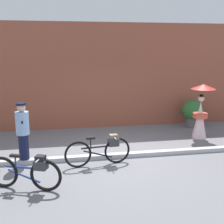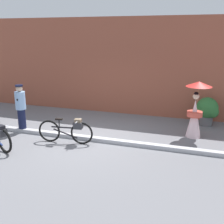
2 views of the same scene
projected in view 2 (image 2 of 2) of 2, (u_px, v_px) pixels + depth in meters
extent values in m
plane|color=slate|center=(88.00, 140.00, 8.94)|extent=(30.00, 30.00, 0.00)
cube|color=brown|center=(120.00, 66.00, 11.64)|extent=(14.00, 0.40, 3.91)
cube|color=#B2B2B7|center=(88.00, 138.00, 8.92)|extent=(14.00, 0.20, 0.12)
torus|color=black|center=(4.00, 141.00, 7.88)|extent=(0.69, 0.31, 0.71)
cylinder|color=silver|center=(1.00, 127.00, 7.84)|extent=(0.20, 0.46, 0.03)
cube|color=#333338|center=(2.00, 132.00, 7.87)|extent=(0.32, 0.30, 0.20)
cube|color=black|center=(1.00, 128.00, 7.84)|extent=(0.24, 0.22, 0.14)
torus|color=black|center=(82.00, 133.00, 8.51)|extent=(0.70, 0.14, 0.70)
torus|color=black|center=(49.00, 131.00, 8.71)|extent=(0.70, 0.14, 0.70)
cube|color=black|center=(65.00, 128.00, 8.57)|extent=(0.87, 0.14, 0.04)
cube|color=black|center=(65.00, 133.00, 8.62)|extent=(0.76, 0.12, 0.28)
cylinder|color=black|center=(59.00, 124.00, 8.57)|extent=(0.03, 0.03, 0.29)
cube|color=black|center=(59.00, 119.00, 8.53)|extent=(0.23, 0.12, 0.05)
cylinder|color=silver|center=(78.00, 121.00, 8.42)|extent=(0.09, 0.48, 0.03)
cube|color=#333338|center=(78.00, 125.00, 8.46)|extent=(0.28, 0.25, 0.20)
cube|color=#72604C|center=(78.00, 121.00, 8.43)|extent=(0.22, 0.18, 0.14)
cylinder|color=#141938|center=(22.00, 120.00, 9.60)|extent=(0.26, 0.26, 0.80)
cylinder|color=#8CB2E0|center=(20.00, 101.00, 9.42)|extent=(0.34, 0.34, 0.60)
sphere|color=#D8B293|center=(19.00, 89.00, 9.31)|extent=(0.22, 0.22, 0.22)
cylinder|color=black|center=(19.00, 86.00, 9.28)|extent=(0.25, 0.25, 0.05)
cube|color=black|center=(20.00, 99.00, 9.40)|extent=(0.08, 0.38, 0.06)
cone|color=silver|center=(194.00, 118.00, 9.06)|extent=(0.48, 0.48, 1.25)
cylinder|color=#D14C3D|center=(195.00, 114.00, 9.02)|extent=(0.49, 0.49, 0.16)
sphere|color=beige|center=(196.00, 96.00, 8.87)|extent=(0.20, 0.20, 0.20)
sphere|color=black|center=(196.00, 94.00, 8.85)|extent=(0.15, 0.15, 0.15)
cylinder|color=olive|center=(198.00, 93.00, 8.83)|extent=(0.02, 0.02, 0.55)
cone|color=red|center=(199.00, 84.00, 8.75)|extent=(0.81, 0.81, 0.16)
cylinder|color=#59595B|center=(206.00, 121.00, 10.34)|extent=(0.46, 0.46, 0.34)
sphere|color=#2D6B33|center=(207.00, 108.00, 10.21)|extent=(0.79, 0.79, 0.79)
sphere|color=#2D6B33|center=(213.00, 112.00, 10.07)|extent=(0.43, 0.43, 0.43)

